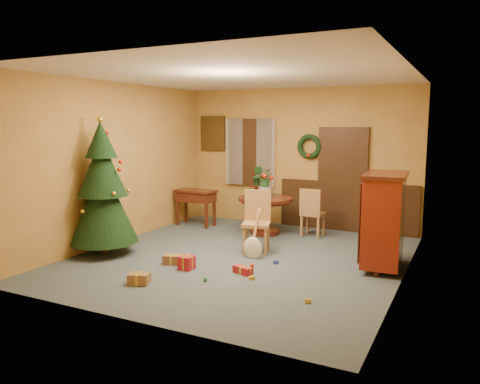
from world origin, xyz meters
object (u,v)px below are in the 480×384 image
Objects in this scene: chair_near at (257,219)px; writing_desk at (196,199)px; christmas_tree at (103,190)px; dining_table at (265,208)px; sideboard at (384,218)px.

chair_near is 1.17× the size of writing_desk.
chair_near is at bearing 30.29° from christmas_tree.
writing_desk reaches higher than dining_table.
chair_near is (0.36, -1.21, 0.04)m from dining_table.
chair_near reaches higher than dining_table.
christmas_tree reaches higher than writing_desk.
dining_table is at bearing 153.14° from sideboard.
writing_desk is 0.62× the size of sideboard.
sideboard reaches higher than writing_desk.
christmas_tree is 1.59× the size of sideboard.
writing_desk is (0.19, 2.58, -0.50)m from christmas_tree.
sideboard is at bearing -17.83° from writing_desk.
christmas_tree reaches higher than dining_table.
christmas_tree is at bearing -149.71° from chair_near.
chair_near reaches higher than writing_desk.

